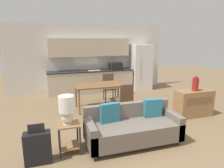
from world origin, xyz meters
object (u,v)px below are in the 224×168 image
at_px(couch, 132,127).
at_px(side_table, 69,133).
at_px(refrigerator, 141,67).
at_px(table_lamp, 67,108).
at_px(dining_chair_near_right, 125,98).
at_px(credenza, 194,103).
at_px(vase, 195,84).
at_px(dining_chair_far_right, 109,86).
at_px(suitcase, 38,148).
at_px(dining_table, 100,86).

xyz_separation_m(couch, side_table, (-1.28, 0.01, 0.05)).
bearing_deg(refrigerator, table_lamp, -129.95).
distance_m(table_lamp, dining_chair_near_right, 2.27).
relative_size(credenza, vase, 2.61).
distance_m(refrigerator, side_table, 5.39).
relative_size(couch, credenza, 1.87).
distance_m(vase, dining_chair_near_right, 1.96).
xyz_separation_m(side_table, dining_chair_far_right, (1.69, 2.97, 0.12)).
bearing_deg(refrigerator, dining_chair_near_right, -123.22).
distance_m(couch, credenza, 2.40).
relative_size(couch, suitcase, 2.63).
bearing_deg(dining_chair_far_right, dining_table, -119.63).
bearing_deg(side_table, dining_table, 62.01).
height_order(refrigerator, table_lamp, refrigerator).
bearing_deg(dining_chair_far_right, refrigerator, 37.28).
distance_m(refrigerator, dining_table, 2.95).
bearing_deg(credenza, refrigerator, 91.47).
xyz_separation_m(side_table, credenza, (3.53, 0.84, -0.02)).
xyz_separation_m(refrigerator, dining_chair_far_right, (-1.76, -1.14, -0.44)).
bearing_deg(side_table, refrigerator, 50.05).
bearing_deg(side_table, dining_chair_near_right, 40.24).
bearing_deg(vase, dining_chair_far_right, 129.83).
height_order(vase, suitcase, vase).
bearing_deg(credenza, vase, -129.17).
bearing_deg(dining_table, side_table, -117.99).
bearing_deg(side_table, couch, -0.61).
bearing_deg(refrigerator, side_table, -129.95).
bearing_deg(couch, dining_table, 92.50).
xyz_separation_m(dining_chair_far_right, dining_chair_near_right, (-0.00, -1.55, 0.00)).
relative_size(refrigerator, table_lamp, 3.50).
relative_size(credenza, suitcase, 1.41).
distance_m(table_lamp, suitcase, 0.83).
height_order(side_table, credenza, credenza).
relative_size(table_lamp, vase, 1.38).
bearing_deg(dining_table, credenza, -30.72).
bearing_deg(table_lamp, suitcase, -162.10).
bearing_deg(refrigerator, vase, -89.10).
bearing_deg(table_lamp, couch, 0.42).
bearing_deg(dining_table, couch, -87.50).
bearing_deg(dining_chair_near_right, suitcase, 31.67).
distance_m(couch, suitcase, 1.85).
height_order(couch, suitcase, couch).
bearing_deg(dining_chair_far_right, couch, -93.32).
bearing_deg(table_lamp, dining_chair_far_right, 60.36).
distance_m(vase, dining_chair_far_right, 2.86).
relative_size(dining_table, credenza, 1.50).
relative_size(table_lamp, dining_chair_near_right, 0.59).
xyz_separation_m(refrigerator, side_table, (-3.44, -4.11, -0.56)).
height_order(dining_table, table_lamp, table_lamp).
height_order(table_lamp, dining_chair_near_right, table_lamp).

